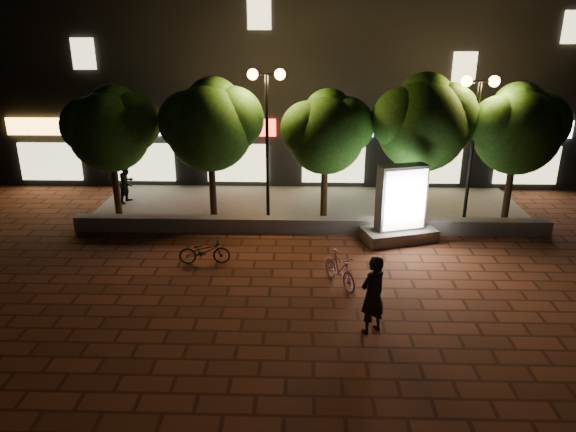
{
  "coord_description": "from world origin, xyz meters",
  "views": [
    {
      "loc": [
        -0.25,
        -12.89,
        6.79
      ],
      "look_at": [
        -0.68,
        1.5,
        1.49
      ],
      "focal_mm": 33.44,
      "sensor_mm": 36.0,
      "label": 1
    }
  ],
  "objects_px": {
    "street_lamp_left": "(267,107)",
    "scooter_pink": "(340,269)",
    "tree_left": "(211,122)",
    "tree_mid": "(327,130)",
    "rider": "(373,295)",
    "tree_right": "(425,120)",
    "tree_far_right": "(519,126)",
    "pedestrian": "(127,183)",
    "street_lamp_right": "(477,112)",
    "scooter_parked": "(204,251)",
    "ad_kiosk": "(400,211)",
    "tree_far_left": "(111,126)"
  },
  "relations": [
    {
      "from": "street_lamp_right",
      "to": "scooter_pink",
      "type": "relative_size",
      "value": 3.13
    },
    {
      "from": "tree_mid",
      "to": "tree_far_right",
      "type": "relative_size",
      "value": 0.95
    },
    {
      "from": "tree_mid",
      "to": "tree_left",
      "type": "bearing_deg",
      "value": 180.0
    },
    {
      "from": "street_lamp_right",
      "to": "rider",
      "type": "distance_m",
      "value": 8.91
    },
    {
      "from": "tree_right",
      "to": "tree_far_right",
      "type": "distance_m",
      "value": 3.2
    },
    {
      "from": "tree_right",
      "to": "street_lamp_left",
      "type": "bearing_deg",
      "value": -177.19
    },
    {
      "from": "rider",
      "to": "street_lamp_left",
      "type": "bearing_deg",
      "value": -104.82
    },
    {
      "from": "rider",
      "to": "scooter_parked",
      "type": "distance_m",
      "value": 5.72
    },
    {
      "from": "tree_mid",
      "to": "rider",
      "type": "relative_size",
      "value": 2.38
    },
    {
      "from": "pedestrian",
      "to": "tree_left",
      "type": "bearing_deg",
      "value": -93.17
    },
    {
      "from": "tree_far_right",
      "to": "ad_kiosk",
      "type": "height_order",
      "value": "tree_far_right"
    },
    {
      "from": "tree_left",
      "to": "street_lamp_left",
      "type": "height_order",
      "value": "street_lamp_left"
    },
    {
      "from": "ad_kiosk",
      "to": "pedestrian",
      "type": "xyz_separation_m",
      "value": [
        -9.93,
        3.37,
        -0.17
      ]
    },
    {
      "from": "tree_left",
      "to": "tree_mid",
      "type": "relative_size",
      "value": 1.09
    },
    {
      "from": "tree_left",
      "to": "pedestrian",
      "type": "height_order",
      "value": "tree_left"
    },
    {
      "from": "tree_mid",
      "to": "street_lamp_right",
      "type": "bearing_deg",
      "value": -3.04
    },
    {
      "from": "street_lamp_right",
      "to": "street_lamp_left",
      "type": "bearing_deg",
      "value": 180.0
    },
    {
      "from": "tree_far_right",
      "to": "street_lamp_right",
      "type": "height_order",
      "value": "street_lamp_right"
    },
    {
      "from": "tree_left",
      "to": "pedestrian",
      "type": "relative_size",
      "value": 3.18
    },
    {
      "from": "tree_far_right",
      "to": "pedestrian",
      "type": "height_order",
      "value": "tree_far_right"
    },
    {
      "from": "rider",
      "to": "scooter_parked",
      "type": "bearing_deg",
      "value": -74.31
    },
    {
      "from": "scooter_parked",
      "to": "street_lamp_left",
      "type": "bearing_deg",
      "value": -27.9
    },
    {
      "from": "pedestrian",
      "to": "tree_far_right",
      "type": "bearing_deg",
      "value": -78.62
    },
    {
      "from": "tree_left",
      "to": "tree_mid",
      "type": "bearing_deg",
      "value": -0.0
    },
    {
      "from": "tree_right",
      "to": "street_lamp_right",
      "type": "xyz_separation_m",
      "value": [
        1.64,
        -0.26,
        0.33
      ]
    },
    {
      "from": "street_lamp_right",
      "to": "tree_far_right",
      "type": "bearing_deg",
      "value": 9.61
    },
    {
      "from": "tree_left",
      "to": "pedestrian",
      "type": "xyz_separation_m",
      "value": [
        -3.61,
        1.3,
        -2.6
      ]
    },
    {
      "from": "tree_mid",
      "to": "scooter_parked",
      "type": "relative_size",
      "value": 2.99
    },
    {
      "from": "tree_mid",
      "to": "street_lamp_left",
      "type": "bearing_deg",
      "value": -172.69
    },
    {
      "from": "tree_far_left",
      "to": "rider",
      "type": "distance_m",
      "value": 11.48
    },
    {
      "from": "tree_mid",
      "to": "scooter_pink",
      "type": "relative_size",
      "value": 2.83
    },
    {
      "from": "tree_far_left",
      "to": "tree_left",
      "type": "xyz_separation_m",
      "value": [
        3.5,
        0.0,
        0.15
      ]
    },
    {
      "from": "ad_kiosk",
      "to": "street_lamp_left",
      "type": "bearing_deg",
      "value": 157.56
    },
    {
      "from": "street_lamp_left",
      "to": "scooter_pink",
      "type": "height_order",
      "value": "street_lamp_left"
    },
    {
      "from": "tree_far_left",
      "to": "rider",
      "type": "bearing_deg",
      "value": -42.42
    },
    {
      "from": "tree_left",
      "to": "ad_kiosk",
      "type": "height_order",
      "value": "tree_left"
    },
    {
      "from": "tree_mid",
      "to": "pedestrian",
      "type": "xyz_separation_m",
      "value": [
        -7.61,
        1.3,
        -2.37
      ]
    },
    {
      "from": "scooter_pink",
      "to": "rider",
      "type": "bearing_deg",
      "value": -101.95
    },
    {
      "from": "tree_far_left",
      "to": "rider",
      "type": "relative_size",
      "value": 2.45
    },
    {
      "from": "tree_far_left",
      "to": "tree_right",
      "type": "distance_m",
      "value": 10.81
    },
    {
      "from": "pedestrian",
      "to": "tree_right",
      "type": "bearing_deg",
      "value": -80.15
    },
    {
      "from": "tree_left",
      "to": "scooter_pink",
      "type": "xyz_separation_m",
      "value": [
        4.2,
        -5.32,
        -2.97
      ]
    },
    {
      "from": "tree_left",
      "to": "ad_kiosk",
      "type": "distance_m",
      "value": 7.08
    },
    {
      "from": "tree_right",
      "to": "rider",
      "type": "bearing_deg",
      "value": -108.33
    },
    {
      "from": "ad_kiosk",
      "to": "scooter_pink",
      "type": "relative_size",
      "value": 1.61
    },
    {
      "from": "tree_far_right",
      "to": "scooter_pink",
      "type": "height_order",
      "value": "tree_far_right"
    },
    {
      "from": "tree_mid",
      "to": "tree_right",
      "type": "relative_size",
      "value": 0.89
    },
    {
      "from": "rider",
      "to": "pedestrian",
      "type": "distance_m",
      "value": 12.22
    },
    {
      "from": "tree_right",
      "to": "street_lamp_right",
      "type": "height_order",
      "value": "tree_right"
    },
    {
      "from": "tree_left",
      "to": "scooter_pink",
      "type": "relative_size",
      "value": 3.08
    }
  ]
}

